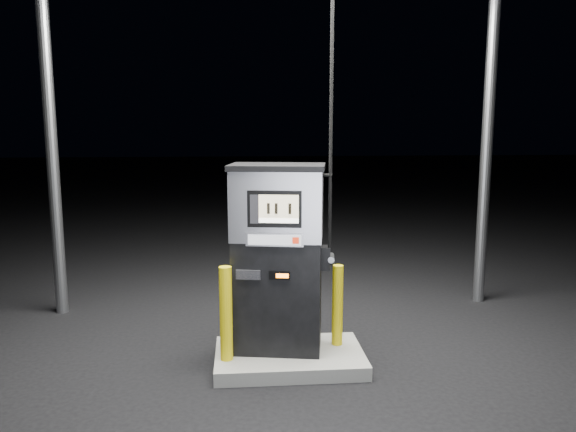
{
  "coord_description": "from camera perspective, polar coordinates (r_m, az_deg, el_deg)",
  "views": [
    {
      "loc": [
        -0.52,
        -5.75,
        2.59
      ],
      "look_at": [
        -0.02,
        0.0,
        1.64
      ],
      "focal_mm": 35.0,
      "sensor_mm": 36.0,
      "label": 1
    }
  ],
  "objects": [
    {
      "name": "bollard_right",
      "position": [
        6.32,
        5.05,
        -9.01
      ],
      "size": [
        0.13,
        0.13,
        0.91
      ],
      "primitive_type": "cylinder",
      "rotation": [
        0.0,
        0.0,
        -0.11
      ],
      "color": "#D9C00C",
      "rests_on": "pump_island"
    },
    {
      "name": "ground",
      "position": [
        6.33,
        0.15,
        -14.83
      ],
      "size": [
        80.0,
        80.0,
        0.0
      ],
      "primitive_type": "plane",
      "color": "black",
      "rests_on": "ground"
    },
    {
      "name": "fuel_dispenser",
      "position": [
        6.03,
        -1.04,
        -4.11
      ],
      "size": [
        1.16,
        0.76,
        4.2
      ],
      "rotation": [
        0.0,
        0.0,
        -0.17
      ],
      "color": "black",
      "rests_on": "pump_island"
    },
    {
      "name": "pump_island",
      "position": [
        6.3,
        0.15,
        -14.21
      ],
      "size": [
        1.6,
        1.0,
        0.15
      ],
      "primitive_type": "cube",
      "color": "slate",
      "rests_on": "ground"
    },
    {
      "name": "bollard_left",
      "position": [
        5.93,
        -6.32,
        -9.83
      ],
      "size": [
        0.16,
        0.16,
        1.0
      ],
      "primitive_type": "cylinder",
      "rotation": [
        0.0,
        0.0,
        0.25
      ],
      "color": "#D9C00C",
      "rests_on": "pump_island"
    }
  ]
}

